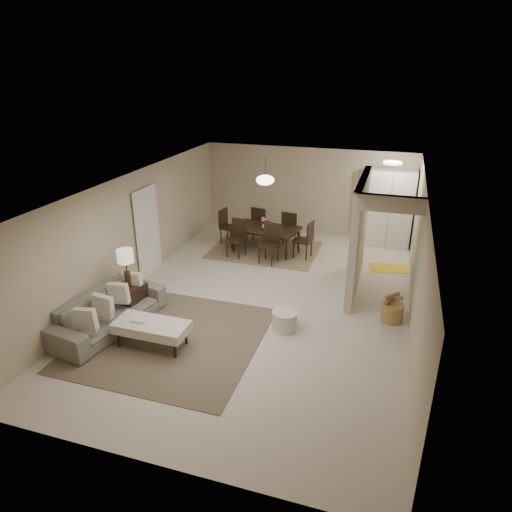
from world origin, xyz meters
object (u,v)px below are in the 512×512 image
(side_table, at_px, (130,298))
(wicker_basket, at_px, (392,313))
(ottoman_bench, at_px, (151,327))
(sofa, at_px, (108,311))
(dining_table, at_px, (265,239))
(round_pouf, at_px, (285,321))
(pantry_cabinet, at_px, (390,209))

(side_table, distance_m, wicker_basket, 5.20)
(ottoman_bench, distance_m, side_table, 1.43)
(side_table, bearing_deg, sofa, -94.24)
(sofa, distance_m, dining_table, 4.95)
(side_table, distance_m, dining_table, 4.30)
(side_table, relative_size, round_pouf, 1.22)
(sofa, distance_m, ottoman_bench, 1.13)
(dining_table, bearing_deg, ottoman_bench, -87.15)
(dining_table, bearing_deg, wicker_basket, -29.32)
(round_pouf, bearing_deg, pantry_cabinet, 72.50)
(sofa, xyz_separation_m, dining_table, (1.70, 4.65, -0.04))
(round_pouf, height_order, dining_table, dining_table)
(ottoman_bench, height_order, wicker_basket, ottoman_bench)
(sofa, relative_size, side_table, 4.07)
(ottoman_bench, bearing_deg, pantry_cabinet, 59.92)
(ottoman_bench, xyz_separation_m, dining_table, (0.61, 4.95, -0.07))
(sofa, relative_size, wicker_basket, 5.60)
(pantry_cabinet, distance_m, wicker_basket, 4.25)
(wicker_basket, bearing_deg, round_pouf, -153.87)
(pantry_cabinet, relative_size, side_table, 3.59)
(ottoman_bench, bearing_deg, round_pouf, 30.61)
(sofa, xyz_separation_m, ottoman_bench, (1.09, -0.30, 0.03))
(ottoman_bench, distance_m, wicker_basket, 4.57)
(sofa, distance_m, side_table, 0.68)
(pantry_cabinet, distance_m, side_table, 7.19)
(wicker_basket, bearing_deg, side_table, -166.72)
(pantry_cabinet, height_order, wicker_basket, pantry_cabinet)
(ottoman_bench, relative_size, side_table, 2.26)
(side_table, bearing_deg, wicker_basket, 13.28)
(wicker_basket, bearing_deg, ottoman_bench, -151.67)
(round_pouf, bearing_deg, dining_table, 111.91)
(round_pouf, xyz_separation_m, dining_table, (-1.50, 3.72, 0.12))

